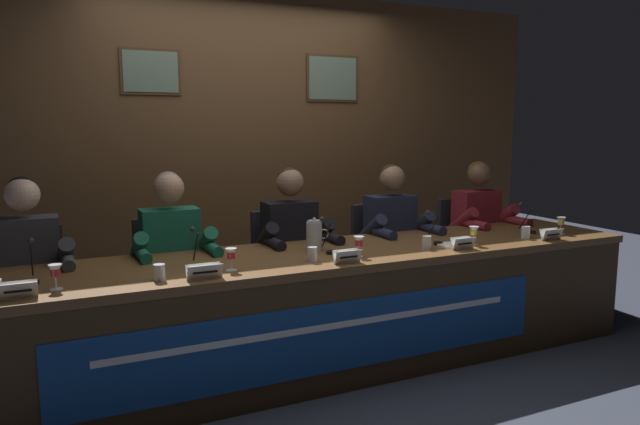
# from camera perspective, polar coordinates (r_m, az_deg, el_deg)

# --- Properties ---
(ground_plane) EXTENTS (12.00, 12.00, 0.00)m
(ground_plane) POSITION_cam_1_polar(r_m,az_deg,el_deg) (3.93, 0.00, -14.47)
(ground_plane) COLOR #383D4C
(wall_back_panelled) EXTENTS (5.63, 0.14, 2.60)m
(wall_back_panelled) POSITION_cam_1_polar(r_m,az_deg,el_deg) (4.94, -7.10, 5.76)
(wall_back_panelled) COLOR brown
(wall_back_panelled) RESTS_ON ground_plane
(conference_table) EXTENTS (4.43, 0.87, 0.74)m
(conference_table) POSITION_cam_1_polar(r_m,az_deg,el_deg) (3.64, 0.78, -7.55)
(conference_table) COLOR brown
(conference_table) RESTS_ON ground_plane
(chair_far_left) EXTENTS (0.44, 0.44, 0.91)m
(chair_far_left) POSITION_cam_1_polar(r_m,az_deg,el_deg) (4.03, -26.10, -8.03)
(chair_far_left) COLOR black
(chair_far_left) RESTS_ON ground_plane
(panelist_far_left) EXTENTS (0.51, 0.48, 1.24)m
(panelist_far_left) POSITION_cam_1_polar(r_m,az_deg,el_deg) (3.77, -26.40, -4.80)
(panelist_far_left) COLOR black
(panelist_far_left) RESTS_ON ground_plane
(nameplate_far_left) EXTENTS (0.16, 0.06, 0.08)m
(nameplate_far_left) POSITION_cam_1_polar(r_m,az_deg,el_deg) (3.05, -27.11, -6.69)
(nameplate_far_left) COLOR white
(nameplate_far_left) RESTS_ON conference_table
(juice_glass_far_left) EXTENTS (0.06, 0.06, 0.12)m
(juice_glass_far_left) POSITION_cam_1_polar(r_m,az_deg,el_deg) (3.12, -24.16, -5.28)
(juice_glass_far_left) COLOR white
(juice_glass_far_left) RESTS_ON conference_table
(microphone_far_left) EXTENTS (0.06, 0.17, 0.22)m
(microphone_far_left) POSITION_cam_1_polar(r_m,az_deg,el_deg) (3.31, -26.02, -4.87)
(microphone_far_left) COLOR black
(microphone_far_left) RESTS_ON conference_table
(chair_left) EXTENTS (0.44, 0.44, 0.91)m
(chair_left) POSITION_cam_1_polar(r_m,az_deg,el_deg) (4.09, -14.40, -7.17)
(chair_left) COLOR black
(chair_left) RESTS_ON ground_plane
(panelist_left) EXTENTS (0.51, 0.48, 1.24)m
(panelist_left) POSITION_cam_1_polar(r_m,az_deg,el_deg) (3.84, -13.97, -3.93)
(panelist_left) COLOR black
(panelist_left) RESTS_ON ground_plane
(nameplate_left) EXTENTS (0.18, 0.06, 0.08)m
(nameplate_left) POSITION_cam_1_polar(r_m,az_deg,el_deg) (3.11, -11.09, -5.60)
(nameplate_left) COLOR white
(nameplate_left) RESTS_ON conference_table
(juice_glass_left) EXTENTS (0.06, 0.06, 0.12)m
(juice_glass_left) POSITION_cam_1_polar(r_m,az_deg,el_deg) (3.26, -8.58, -4.09)
(juice_glass_left) COLOR white
(juice_glass_left) RESTS_ON conference_table
(water_cup_left) EXTENTS (0.06, 0.06, 0.08)m
(water_cup_left) POSITION_cam_1_polar(r_m,az_deg,el_deg) (3.13, -15.24, -5.68)
(water_cup_left) COLOR silver
(water_cup_left) RESTS_ON conference_table
(microphone_left) EXTENTS (0.06, 0.17, 0.22)m
(microphone_left) POSITION_cam_1_polar(r_m,az_deg,el_deg) (3.37, -11.80, -3.94)
(microphone_left) COLOR black
(microphone_left) RESTS_ON conference_table
(chair_center) EXTENTS (0.44, 0.44, 0.91)m
(chair_center) POSITION_cam_1_polar(r_m,az_deg,el_deg) (4.32, -3.53, -6.10)
(chair_center) COLOR black
(chair_center) RESTS_ON ground_plane
(panelist_center) EXTENTS (0.51, 0.48, 1.24)m
(panelist_center) POSITION_cam_1_polar(r_m,az_deg,el_deg) (4.08, -2.51, -2.97)
(panelist_center) COLOR black
(panelist_center) RESTS_ON ground_plane
(nameplate_center) EXTENTS (0.16, 0.06, 0.08)m
(nameplate_center) POSITION_cam_1_polar(r_m,az_deg,el_deg) (3.40, 2.64, -4.25)
(nameplate_center) COLOR white
(nameplate_center) RESTS_ON conference_table
(juice_glass_center) EXTENTS (0.06, 0.06, 0.12)m
(juice_glass_center) POSITION_cam_1_polar(r_m,az_deg,el_deg) (3.57, 3.77, -2.91)
(juice_glass_center) COLOR white
(juice_glass_center) RESTS_ON conference_table
(water_cup_center) EXTENTS (0.06, 0.06, 0.08)m
(water_cup_center) POSITION_cam_1_polar(r_m,az_deg,el_deg) (3.45, -0.75, -4.10)
(water_cup_center) COLOR silver
(water_cup_center) RESTS_ON conference_table
(microphone_center) EXTENTS (0.06, 0.17, 0.22)m
(microphone_center) POSITION_cam_1_polar(r_m,az_deg,el_deg) (3.67, 0.78, -2.76)
(microphone_center) COLOR black
(microphone_center) RESTS_ON conference_table
(chair_right) EXTENTS (0.44, 0.44, 0.91)m
(chair_right) POSITION_cam_1_polar(r_m,az_deg,el_deg) (4.68, 5.94, -4.99)
(chair_right) COLOR black
(chair_right) RESTS_ON ground_plane
(panelist_right) EXTENTS (0.51, 0.48, 1.24)m
(panelist_right) POSITION_cam_1_polar(r_m,az_deg,el_deg) (4.46, 7.33, -2.05)
(panelist_right) COLOR black
(panelist_right) RESTS_ON ground_plane
(nameplate_right) EXTENTS (0.16, 0.06, 0.08)m
(nameplate_right) POSITION_cam_1_polar(r_m,az_deg,el_deg) (3.88, 13.62, -2.89)
(nameplate_right) COLOR white
(nameplate_right) RESTS_ON conference_table
(juice_glass_right) EXTENTS (0.06, 0.06, 0.12)m
(juice_glass_right) POSITION_cam_1_polar(r_m,az_deg,el_deg) (4.03, 14.63, -1.85)
(juice_glass_right) COLOR white
(juice_glass_right) RESTS_ON conference_table
(water_cup_right) EXTENTS (0.06, 0.06, 0.08)m
(water_cup_right) POSITION_cam_1_polar(r_m,az_deg,el_deg) (3.85, 10.24, -2.91)
(water_cup_right) COLOR silver
(water_cup_right) RESTS_ON conference_table
(microphone_right) EXTENTS (0.06, 0.17, 0.22)m
(microphone_right) POSITION_cam_1_polar(r_m,az_deg,el_deg) (4.02, 10.99, -1.93)
(microphone_right) COLOR black
(microphone_right) RESTS_ON conference_table
(chair_far_right) EXTENTS (0.44, 0.44, 0.91)m
(chair_far_right) POSITION_cam_1_polar(r_m,az_deg,el_deg) (5.15, 13.83, -3.95)
(chair_far_right) COLOR black
(chair_far_right) RESTS_ON ground_plane
(panelist_far_right) EXTENTS (0.51, 0.48, 1.24)m
(panelist_far_right) POSITION_cam_1_polar(r_m,az_deg,el_deg) (4.95, 15.41, -1.24)
(panelist_far_right) COLOR black
(panelist_far_right) RESTS_ON ground_plane
(nameplate_far_right) EXTENTS (0.17, 0.06, 0.08)m
(nameplate_far_right) POSITION_cam_1_polar(r_m,az_deg,el_deg) (4.38, 21.41, -1.96)
(nameplate_far_right) COLOR white
(nameplate_far_right) RESTS_ON conference_table
(juice_glass_far_right) EXTENTS (0.06, 0.06, 0.12)m
(juice_glass_far_right) POSITION_cam_1_polar(r_m,az_deg,el_deg) (4.64, 22.22, -0.87)
(juice_glass_far_right) COLOR white
(juice_glass_far_right) RESTS_ON conference_table
(water_cup_far_right) EXTENTS (0.06, 0.06, 0.08)m
(water_cup_far_right) POSITION_cam_1_polar(r_m,az_deg,el_deg) (4.38, 19.22, -1.88)
(water_cup_far_right) COLOR silver
(water_cup_far_right) RESTS_ON conference_table
(microphone_far_right) EXTENTS (0.06, 0.17, 0.22)m
(microphone_far_right) POSITION_cam_1_polar(r_m,az_deg,el_deg) (4.61, 19.44, -0.94)
(microphone_far_right) COLOR black
(microphone_far_right) RESTS_ON conference_table
(water_pitcher_central) EXTENTS (0.15, 0.10, 0.21)m
(water_pitcher_central) POSITION_cam_1_polar(r_m,az_deg,el_deg) (3.74, -0.55, -2.22)
(water_pitcher_central) COLOR silver
(water_pitcher_central) RESTS_ON conference_table
(document_stack_right) EXTENTS (0.23, 0.17, 0.01)m
(document_stack_right) POSITION_cam_1_polar(r_m,az_deg,el_deg) (4.00, 12.75, -3.03)
(document_stack_right) COLOR white
(document_stack_right) RESTS_ON conference_table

